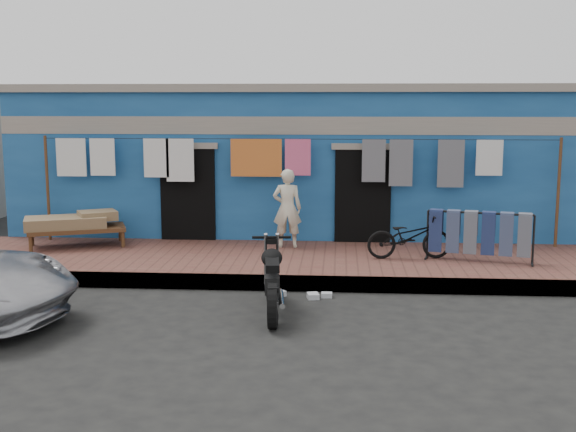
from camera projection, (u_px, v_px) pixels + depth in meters
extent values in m
plane|color=black|center=(278.00, 319.00, 10.10)|extent=(80.00, 80.00, 0.00)
cube|color=brown|center=(292.00, 263.00, 13.04)|extent=(28.00, 3.00, 0.25)
cube|color=gray|center=(286.00, 283.00, 11.61)|extent=(28.00, 0.10, 0.25)
cube|color=navy|center=(304.00, 163.00, 16.75)|extent=(12.00, 5.00, 3.20)
cube|color=#9E9384|center=(297.00, 125.00, 14.19)|extent=(12.00, 0.14, 0.35)
cube|color=#9E9384|center=(304.00, 90.00, 16.48)|extent=(12.20, 5.20, 0.16)
cube|color=black|center=(188.00, 200.00, 14.51)|extent=(1.10, 0.10, 2.10)
cube|color=black|center=(363.00, 202.00, 14.26)|extent=(1.10, 0.10, 2.10)
cylinder|color=brown|center=(48.00, 188.00, 14.45)|extent=(0.06, 0.06, 2.10)
cylinder|color=brown|center=(558.00, 193.00, 13.73)|extent=(0.06, 0.06, 2.10)
cylinder|color=black|center=(296.00, 139.00, 13.93)|extent=(10.00, 0.01, 0.01)
cube|color=silver|center=(71.00, 157.00, 14.31)|extent=(0.60, 0.02, 0.76)
cube|color=silver|center=(102.00, 157.00, 14.26)|extent=(0.50, 0.02, 0.74)
cube|color=silver|center=(156.00, 158.00, 14.19)|extent=(0.50, 0.02, 0.76)
cube|color=silver|center=(180.00, 160.00, 14.16)|extent=(0.55, 0.02, 0.84)
cube|color=#CC4C26|center=(256.00, 158.00, 14.04)|extent=(1.00, 0.02, 0.73)
cube|color=#DF5782|center=(298.00, 157.00, 13.98)|extent=(0.50, 0.02, 0.71)
cube|color=slate|center=(374.00, 161.00, 13.88)|extent=(0.45, 0.02, 0.82)
cube|color=slate|center=(401.00, 163.00, 13.85)|extent=(0.45, 0.02, 0.90)
cube|color=slate|center=(451.00, 164.00, 13.79)|extent=(0.50, 0.02, 0.91)
cube|color=silver|center=(489.00, 158.00, 13.72)|extent=(0.50, 0.02, 0.68)
imported|color=beige|center=(287.00, 208.00, 13.75)|extent=(0.55, 0.38, 1.51)
imported|color=black|center=(409.00, 232.00, 12.79)|extent=(1.53, 0.70, 0.96)
cube|color=silver|center=(327.00, 295.00, 11.23)|extent=(0.17, 0.13, 0.07)
cube|color=silver|center=(280.00, 294.00, 11.28)|extent=(0.22, 0.21, 0.09)
cube|color=silver|center=(313.00, 296.00, 11.16)|extent=(0.21, 0.24, 0.08)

